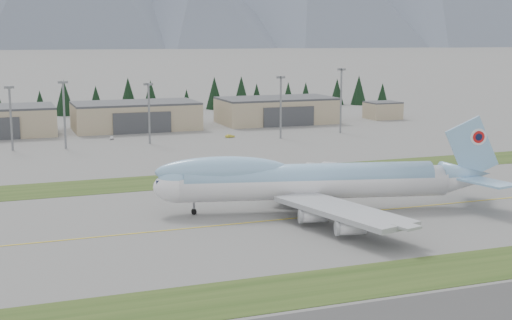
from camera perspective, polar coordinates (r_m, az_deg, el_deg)
name	(u,v)px	position (r m, az deg, el deg)	size (l,w,h in m)	color
ground	(344,214)	(149.61, 7.08, -4.28)	(7000.00, 7000.00, 0.00)	#61615F
grass_strip_near	(454,269)	(118.52, 15.60, -8.40)	(400.00, 14.00, 0.08)	#283F16
grass_strip_far	(267,175)	(189.71, 0.86, -1.17)	(400.00, 18.00, 0.08)	#283F16
taxiway_line_main	(344,214)	(149.61, 7.08, -4.28)	(400.00, 0.40, 0.02)	gold
boeing_747_freighter	(311,181)	(150.00, 4.39, -1.65)	(75.10, 62.96, 19.72)	silver
hangar_center	(136,116)	(285.10, -9.60, 3.52)	(48.00, 26.60, 10.80)	tan
hangar_right	(277,110)	(301.86, 1.68, 4.00)	(48.00, 26.60, 10.80)	tan
control_shed	(383,110)	(322.29, 10.10, 3.95)	(14.00, 12.00, 7.60)	tan
floodlight_masts	(132,98)	(243.36, -9.88, 4.90)	(159.72, 8.76, 24.88)	slate
service_vehicle_a	(112,139)	(259.48, -11.46, 1.64)	(1.30, 3.23, 1.10)	white
service_vehicle_b	(230,138)	(258.75, -2.10, 1.81)	(1.24, 3.54, 1.17)	gold
service_vehicle_c	(304,125)	(295.29, 3.88, 2.80)	(1.78, 4.38, 1.27)	#9A9B9F
conifer_belt	(130,97)	(346.98, -10.04, 4.97)	(270.13, 15.27, 16.81)	black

